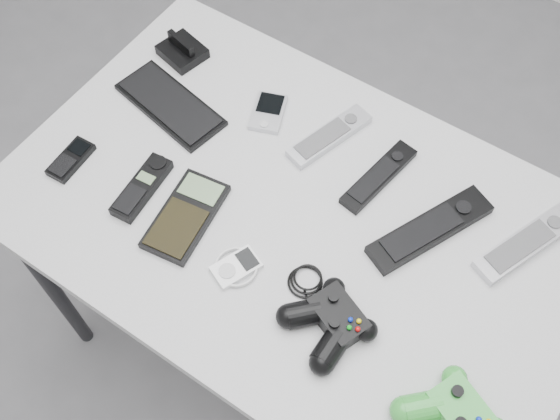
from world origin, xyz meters
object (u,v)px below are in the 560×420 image
Objects in this scene: cordless_handset at (142,187)px; controller_black at (331,320)px; remote_silver_a at (329,136)px; mobile_phone at (71,159)px; remote_black_a at (379,176)px; controller_green at (454,418)px; remote_silver_b at (527,243)px; pda at (268,112)px; calculator at (186,216)px; pda_keyboard at (170,104)px; remote_black_b at (430,229)px; desk at (296,230)px; mp3_player at (236,267)px.

controller_black reaches higher than cordless_handset.
mobile_phone is at bearing -122.86° from remote_silver_a.
cordless_handset is (-0.24, -0.32, 0.00)m from remote_silver_a.
controller_green is at bearing -37.39° from remote_black_a.
mobile_phone is (-0.85, -0.34, -0.00)m from remote_silver_b.
calculator reaches higher than pda.
remote_silver_b is 1.21× the size of calculator.
pda_keyboard is 2.41× the size of mobile_phone.
remote_black_a is 0.85× the size of remote_silver_b.
controller_black is (-0.22, -0.34, 0.01)m from remote_silver_b.
remote_black_b is 0.36m from controller_green.
remote_black_a is (0.09, 0.16, 0.08)m from desk.
remote_black_a is at bearing 39.11° from calculator.
cordless_handset is 0.46m from controller_black.
calculator is (0.01, -0.30, 0.00)m from pda.
controller_black is (0.63, -0.01, 0.02)m from mobile_phone.
desk is at bearing 159.95° from controller_black.
pda is at bearing -173.66° from remote_black_a.
pda is 0.31m from cordless_handset.
pda_keyboard is at bearing -160.47° from remote_black_a.
remote_black_b reaches higher than remote_silver_b.
pda is 0.42m from mobile_phone.
remote_silver_a is 0.40m from cordless_handset.
remote_black_b is 2.51× the size of mobile_phone.
pda is 0.37m from mp3_player.
calculator is at bearing -95.17° from remote_silver_a.
controller_black reaches higher than pda.
pda_keyboard is 0.60m from controller_black.
remote_silver_b is 0.75m from cordless_handset.
remote_black_b is at bearing -133.36° from remote_silver_b.
cordless_handset is at bearing -129.15° from pda.
controller_green reaches higher than calculator.
controller_green is (0.60, -0.06, 0.02)m from calculator.
mp3_player is at bearing -118.87° from remote_silver_b.
pda is 0.38× the size of remote_black_b.
pda and mp3_player have the same top height.
controller_green reaches higher than pda.
remote_silver_b is at bearing 61.43° from mp3_player.
controller_green reaches higher than pda_keyboard.
remote_black_b is 1.06× the size of controller_black.
calculator reaches higher than desk.
remote_black_a is 0.34m from mp3_player.
remote_silver_a is 0.85× the size of remote_silver_b.
controller_green is at bearing -14.33° from calculator.
desk is 4.63× the size of controller_black.
pda_keyboard is 0.78m from remote_silver_b.
remote_silver_a is at bearing 164.73° from controller_green.
remote_silver_a reaches higher than desk.
pda is 0.51× the size of remote_silver_a.
desk is 11.31× the size of pda.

